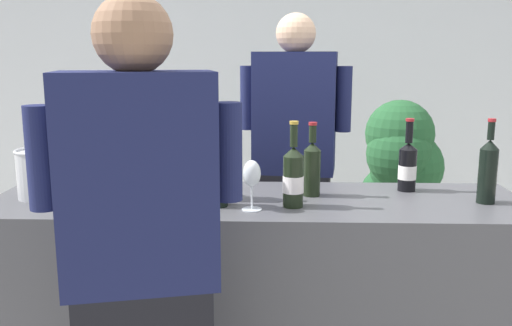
{
  "coord_description": "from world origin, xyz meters",
  "views": [
    {
      "loc": [
        0.07,
        -2.16,
        1.49
      ],
      "look_at": [
        -0.0,
        0.0,
        1.07
      ],
      "focal_mm": 38.28,
      "sensor_mm": 36.0,
      "label": 1
    }
  ],
  "objects_px": {
    "wine_glass": "(252,176)",
    "person_server": "(294,182)",
    "wine_bottle_5": "(312,167)",
    "wine_bottle_4": "(488,170)",
    "wine_bottle_0": "(228,172)",
    "ice_bucket": "(42,173)",
    "potted_shrub": "(401,177)",
    "wine_bottle_6": "(217,174)",
    "person_guest": "(144,297)",
    "wine_bottle_3": "(293,177)",
    "wine_bottle_2": "(194,169)",
    "wine_bottle_1": "(408,166)"
  },
  "relations": [
    {
      "from": "wine_glass",
      "to": "person_server",
      "type": "xyz_separation_m",
      "value": [
        0.19,
        0.83,
        -0.22
      ]
    },
    {
      "from": "wine_bottle_5",
      "to": "wine_bottle_4",
      "type": "bearing_deg",
      "value": -7.73
    },
    {
      "from": "wine_bottle_0",
      "to": "ice_bucket",
      "type": "relative_size",
      "value": 1.49
    },
    {
      "from": "potted_shrub",
      "to": "wine_bottle_0",
      "type": "bearing_deg",
      "value": -127.68
    },
    {
      "from": "wine_bottle_6",
      "to": "person_guest",
      "type": "bearing_deg",
      "value": -104.64
    },
    {
      "from": "wine_bottle_0",
      "to": "wine_bottle_5",
      "type": "height_order",
      "value": "wine_bottle_5"
    },
    {
      "from": "wine_bottle_3",
      "to": "wine_bottle_2",
      "type": "bearing_deg",
      "value": 160.03
    },
    {
      "from": "wine_bottle_0",
      "to": "person_server",
      "type": "height_order",
      "value": "person_server"
    },
    {
      "from": "wine_bottle_0",
      "to": "wine_bottle_5",
      "type": "xyz_separation_m",
      "value": [
        0.35,
        0.07,
        0.01
      ]
    },
    {
      "from": "wine_bottle_1",
      "to": "wine_bottle_6",
      "type": "height_order",
      "value": "wine_bottle_6"
    },
    {
      "from": "wine_bottle_0",
      "to": "potted_shrub",
      "type": "xyz_separation_m",
      "value": [
        1.0,
        1.29,
        -0.3
      ]
    },
    {
      "from": "wine_bottle_4",
      "to": "wine_bottle_5",
      "type": "xyz_separation_m",
      "value": [
        -0.69,
        0.09,
        -0.01
      ]
    },
    {
      "from": "wine_glass",
      "to": "ice_bucket",
      "type": "bearing_deg",
      "value": 169.28
    },
    {
      "from": "ice_bucket",
      "to": "person_guest",
      "type": "xyz_separation_m",
      "value": [
        0.58,
        -0.7,
        -0.21
      ]
    },
    {
      "from": "ice_bucket",
      "to": "wine_bottle_1",
      "type": "bearing_deg",
      "value": 6.1
    },
    {
      "from": "wine_bottle_4",
      "to": "person_server",
      "type": "distance_m",
      "value": 1.04
    },
    {
      "from": "wine_bottle_4",
      "to": "potted_shrub",
      "type": "distance_m",
      "value": 1.35
    },
    {
      "from": "wine_bottle_0",
      "to": "wine_bottle_3",
      "type": "relative_size",
      "value": 0.92
    },
    {
      "from": "wine_bottle_0",
      "to": "potted_shrub",
      "type": "height_order",
      "value": "same"
    },
    {
      "from": "wine_bottle_1",
      "to": "person_server",
      "type": "xyz_separation_m",
      "value": [
        -0.47,
        0.5,
        -0.19
      ]
    },
    {
      "from": "wine_bottle_6",
      "to": "wine_glass",
      "type": "bearing_deg",
      "value": -20.37
    },
    {
      "from": "wine_bottle_0",
      "to": "wine_glass",
      "type": "distance_m",
      "value": 0.19
    },
    {
      "from": "wine_bottle_6",
      "to": "ice_bucket",
      "type": "bearing_deg",
      "value": 171.16
    },
    {
      "from": "wine_bottle_1",
      "to": "person_guest",
      "type": "relative_size",
      "value": 0.19
    },
    {
      "from": "person_server",
      "to": "ice_bucket",
      "type": "bearing_deg",
      "value": -147.79
    },
    {
      "from": "wine_bottle_2",
      "to": "wine_bottle_5",
      "type": "distance_m",
      "value": 0.49
    },
    {
      "from": "wine_bottle_5",
      "to": "ice_bucket",
      "type": "relative_size",
      "value": 1.5
    },
    {
      "from": "wine_bottle_5",
      "to": "person_server",
      "type": "xyz_separation_m",
      "value": [
        -0.05,
        0.61,
        -0.21
      ]
    },
    {
      "from": "wine_bottle_0",
      "to": "wine_bottle_3",
      "type": "height_order",
      "value": "wine_bottle_3"
    },
    {
      "from": "person_guest",
      "to": "potted_shrub",
      "type": "bearing_deg",
      "value": 59.16
    },
    {
      "from": "wine_bottle_0",
      "to": "person_server",
      "type": "xyz_separation_m",
      "value": [
        0.29,
        0.68,
        -0.2
      ]
    },
    {
      "from": "wine_bottle_3",
      "to": "ice_bucket",
      "type": "xyz_separation_m",
      "value": [
        -1.03,
        0.11,
        -0.02
      ]
    },
    {
      "from": "wine_bottle_1",
      "to": "person_server",
      "type": "relative_size",
      "value": 0.18
    },
    {
      "from": "wine_bottle_5",
      "to": "person_server",
      "type": "relative_size",
      "value": 0.18
    },
    {
      "from": "potted_shrub",
      "to": "wine_bottle_1",
      "type": "bearing_deg",
      "value": -101.88
    },
    {
      "from": "wine_bottle_4",
      "to": "wine_bottle_1",
      "type": "bearing_deg",
      "value": 144.04
    },
    {
      "from": "wine_bottle_5",
      "to": "person_guest",
      "type": "relative_size",
      "value": 0.19
    },
    {
      "from": "wine_bottle_5",
      "to": "wine_bottle_2",
      "type": "bearing_deg",
      "value": -176.85
    },
    {
      "from": "wine_bottle_2",
      "to": "person_server",
      "type": "xyz_separation_m",
      "value": [
        0.44,
        0.63,
        -0.2
      ]
    },
    {
      "from": "wine_bottle_3",
      "to": "ice_bucket",
      "type": "bearing_deg",
      "value": 173.82
    },
    {
      "from": "wine_bottle_1",
      "to": "wine_bottle_3",
      "type": "relative_size",
      "value": 0.94
    },
    {
      "from": "person_guest",
      "to": "potted_shrub",
      "type": "distance_m",
      "value": 2.31
    },
    {
      "from": "wine_bottle_3",
      "to": "wine_bottle_6",
      "type": "relative_size",
      "value": 0.97
    },
    {
      "from": "wine_bottle_0",
      "to": "wine_bottle_4",
      "type": "bearing_deg",
      "value": -1.02
    },
    {
      "from": "wine_bottle_5",
      "to": "wine_bottle_6",
      "type": "relative_size",
      "value": 0.9
    },
    {
      "from": "wine_bottle_0",
      "to": "person_guest",
      "type": "distance_m",
      "value": 0.75
    },
    {
      "from": "wine_bottle_5",
      "to": "wine_bottle_1",
      "type": "bearing_deg",
      "value": 13.56
    },
    {
      "from": "wine_bottle_2",
      "to": "wine_bottle_6",
      "type": "height_order",
      "value": "wine_bottle_6"
    },
    {
      "from": "wine_bottle_0",
      "to": "person_guest",
      "type": "xyz_separation_m",
      "value": [
        -0.19,
        -0.69,
        -0.22
      ]
    },
    {
      "from": "wine_bottle_3",
      "to": "potted_shrub",
      "type": "relative_size",
      "value": 0.27
    }
  ]
}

